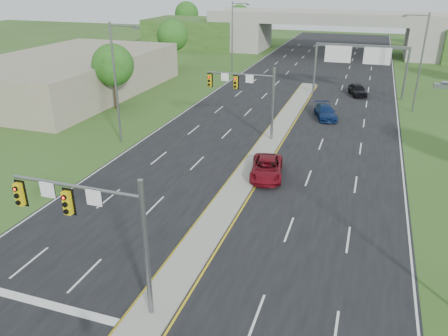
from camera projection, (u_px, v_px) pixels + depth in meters
ground at (152, 315)px, 20.46m from camera, size 240.00×240.00×0.00m
road at (290, 112)px, 50.83m from camera, size 24.00×160.00×0.02m
median at (266, 147)px, 40.38m from camera, size 2.00×54.00×0.16m
lane_markings at (274, 127)px, 45.72m from camera, size 23.72×160.00×0.01m
signal_mast_near at (97, 220)px, 19.16m from camera, size 6.62×0.60×7.00m
signal_mast_far at (249, 91)px, 40.85m from camera, size 6.62×0.60×7.00m
sign_gantry at (360, 56)px, 55.38m from camera, size 11.58×0.44×6.67m
overpass at (333, 35)px, 88.45m from camera, size 80.00×14.00×8.10m
lightpole_l_mid at (117, 79)px, 39.23m from camera, size 2.85×0.25×11.00m
lightpole_l_far at (233, 34)px, 69.60m from camera, size 2.85×0.25×11.00m
lightpole_r_far at (420, 59)px, 48.84m from camera, size 2.85×0.25×11.00m
tree_l_near at (113, 65)px, 50.24m from camera, size 4.80×4.80×7.60m
tree_l_mid at (172, 35)px, 72.96m from camera, size 5.20×5.20×8.12m
tree_back_a at (187, 14)px, 110.75m from camera, size 6.00×6.00×8.85m
tree_back_b at (239, 17)px, 106.80m from camera, size 5.60×5.60×8.32m
commercial_building at (70, 74)px, 58.57m from camera, size 18.00×30.00×5.00m
car_far_a at (267, 168)px, 34.27m from camera, size 3.27×5.53×1.44m
car_far_b at (326, 112)px, 48.52m from camera, size 3.34×5.19×1.40m
car_far_c at (358, 90)px, 57.83m from camera, size 3.01×4.74×1.50m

